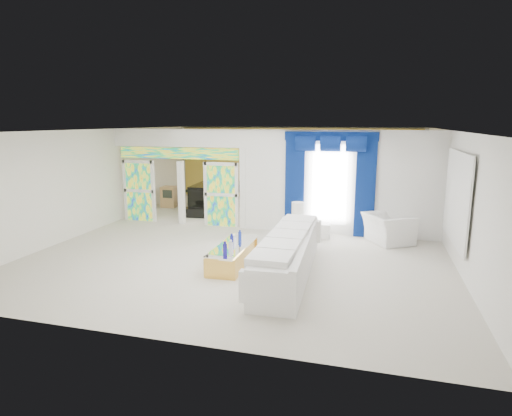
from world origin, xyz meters
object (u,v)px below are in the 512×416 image
(white_sofa, at_px, (288,257))
(grand_piano, at_px, (213,196))
(coffee_table, at_px, (233,255))
(armchair, at_px, (388,229))
(console_table, at_px, (308,230))

(white_sofa, height_order, grand_piano, grand_piano)
(coffee_table, height_order, grand_piano, grand_piano)
(coffee_table, xyz_separation_m, armchair, (3.47, 2.84, 0.17))
(armchair, bearing_deg, coffee_table, 98.13)
(console_table, xyz_separation_m, armchair, (2.16, 0.02, 0.18))
(white_sofa, xyz_separation_m, coffee_table, (-1.35, 0.30, -0.18))
(coffee_table, bearing_deg, white_sofa, -12.53)
(console_table, bearing_deg, grand_piano, 142.22)
(coffee_table, distance_m, armchair, 4.49)
(white_sofa, height_order, console_table, white_sofa)
(white_sofa, relative_size, grand_piano, 2.31)
(coffee_table, xyz_separation_m, grand_piano, (-2.76, 5.98, 0.24))
(white_sofa, relative_size, console_table, 3.38)
(white_sofa, xyz_separation_m, grand_piano, (-4.11, 6.28, 0.06))
(white_sofa, relative_size, armchair, 3.47)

